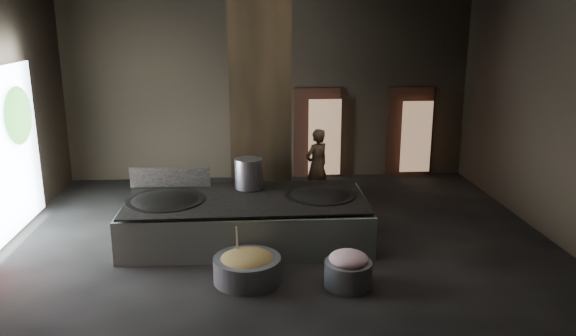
{
  "coord_description": "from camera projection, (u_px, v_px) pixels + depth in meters",
  "views": [
    {
      "loc": [
        -0.57,
        -9.47,
        3.98
      ],
      "look_at": [
        0.18,
        0.67,
        1.25
      ],
      "focal_mm": 35.0,
      "sensor_mm": 36.0,
      "label": 1
    }
  ],
  "objects": [
    {
      "name": "floor",
      "position": [
        281.0,
        247.0,
        10.21
      ],
      "size": [
        10.0,
        9.0,
        0.1
      ],
      "primitive_type": "cube",
      "color": "black",
      "rests_on": "ground"
    },
    {
      "name": "back_wall",
      "position": [
        269.0,
        89.0,
        14.0
      ],
      "size": [
        10.0,
        0.1,
        4.5
      ],
      "primitive_type": "cube",
      "color": "black",
      "rests_on": "ground"
    },
    {
      "name": "front_wall",
      "position": [
        310.0,
        210.0,
        5.23
      ],
      "size": [
        10.0,
        0.1,
        4.5
      ],
      "primitive_type": "cube",
      "color": "black",
      "rests_on": "ground"
    },
    {
      "name": "right_wall",
      "position": [
        563.0,
        118.0,
        9.98
      ],
      "size": [
        0.1,
        9.0,
        4.5
      ],
      "primitive_type": "cube",
      "color": "black",
      "rests_on": "ground"
    },
    {
      "name": "pillar",
      "position": [
        260.0,
        105.0,
        11.42
      ],
      "size": [
        1.2,
        1.2,
        4.5
      ],
      "primitive_type": "cube",
      "color": "black",
      "rests_on": "ground"
    },
    {
      "name": "hearth_platform",
      "position": [
        247.0,
        221.0,
        10.28
      ],
      "size": [
        4.42,
        2.18,
        0.76
      ],
      "primitive_type": "cube",
      "rotation": [
        0.0,
        0.0,
        -0.02
      ],
      "color": "#A8BAA7",
      "rests_on": "ground"
    },
    {
      "name": "platform_cap",
      "position": [
        246.0,
        198.0,
        10.17
      ],
      "size": [
        4.28,
        2.05,
        0.03
      ],
      "primitive_type": "cube",
      "color": "black",
      "rests_on": "hearth_platform"
    },
    {
      "name": "wok_left",
      "position": [
        165.0,
        204.0,
        10.03
      ],
      "size": [
        1.38,
        1.38,
        0.38
      ],
      "primitive_type": "ellipsoid",
      "color": "black",
      "rests_on": "hearth_platform"
    },
    {
      "name": "wok_left_rim",
      "position": [
        165.0,
        201.0,
        10.01
      ],
      "size": [
        1.41,
        1.41,
        0.05
      ],
      "primitive_type": "cylinder",
      "color": "black",
      "rests_on": "hearth_platform"
    },
    {
      "name": "wok_right",
      "position": [
        320.0,
        199.0,
        10.33
      ],
      "size": [
        1.28,
        1.28,
        0.36
      ],
      "primitive_type": "ellipsoid",
      "color": "black",
      "rests_on": "hearth_platform"
    },
    {
      "name": "wok_right_rim",
      "position": [
        320.0,
        195.0,
        10.31
      ],
      "size": [
        1.31,
        1.31,
        0.05
      ],
      "primitive_type": "cylinder",
      "color": "black",
      "rests_on": "hearth_platform"
    },
    {
      "name": "stock_pot",
      "position": [
        249.0,
        173.0,
        10.62
      ],
      "size": [
        0.53,
        0.53,
        0.57
      ],
      "primitive_type": "cylinder",
      "color": "#A8A9AF",
      "rests_on": "hearth_platform"
    },
    {
      "name": "splash_guard",
      "position": [
        170.0,
        177.0,
        10.73
      ],
      "size": [
        1.52,
        0.09,
        0.38
      ],
      "primitive_type": "cube",
      "rotation": [
        0.0,
        0.0,
        -0.02
      ],
      "color": "black",
      "rests_on": "hearth_platform"
    },
    {
      "name": "cook",
      "position": [
        317.0,
        166.0,
        12.36
      ],
      "size": [
        0.71,
        0.66,
        1.65
      ],
      "primitive_type": "imported",
      "rotation": [
        0.0,
        0.0,
        3.74
      ],
      "color": "olive",
      "rests_on": "ground"
    },
    {
      "name": "veg_basin",
      "position": [
        247.0,
        269.0,
        8.73
      ],
      "size": [
        1.39,
        1.39,
        0.39
      ],
      "primitive_type": "cylinder",
      "rotation": [
        0.0,
        0.0,
        0.41
      ],
      "color": "slate",
      "rests_on": "ground"
    },
    {
      "name": "veg_fill",
      "position": [
        247.0,
        260.0,
        8.69
      ],
      "size": [
        0.87,
        0.87,
        0.27
      ],
      "primitive_type": "ellipsoid",
      "color": "olive",
      "rests_on": "veg_basin"
    },
    {
      "name": "ladle",
      "position": [
        237.0,
        244.0,
        8.77
      ],
      "size": [
        0.04,
        0.42,
        0.75
      ],
      "primitive_type": "cylinder",
      "rotation": [
        0.49,
        0.0,
        -0.02
      ],
      "color": "#A8A9AF",
      "rests_on": "veg_basin"
    },
    {
      "name": "meat_basin",
      "position": [
        348.0,
        274.0,
        8.56
      ],
      "size": [
        0.96,
        0.96,
        0.4
      ],
      "primitive_type": "cylinder",
      "rotation": [
        0.0,
        0.0,
        0.41
      ],
      "color": "slate",
      "rests_on": "ground"
    },
    {
      "name": "meat_fill",
      "position": [
        348.0,
        259.0,
        8.49
      ],
      "size": [
        0.6,
        0.6,
        0.23
      ],
      "primitive_type": "ellipsoid",
      "color": "pink",
      "rests_on": "meat_basin"
    },
    {
      "name": "doorway_near",
      "position": [
        317.0,
        135.0,
        14.28
      ],
      "size": [
        1.18,
        0.08,
        2.38
      ],
      "primitive_type": "cube",
      "color": "black",
      "rests_on": "ground"
    },
    {
      "name": "doorway_near_glow",
      "position": [
        325.0,
        138.0,
        14.17
      ],
      "size": [
        0.82,
        0.04,
        1.94
      ],
      "primitive_type": "cube",
      "color": "#8C6647",
      "rests_on": "ground"
    },
    {
      "name": "doorway_far",
      "position": [
        409.0,
        133.0,
        14.46
      ],
      "size": [
        1.18,
        0.08,
        2.38
      ],
      "primitive_type": "cube",
      "color": "black",
      "rests_on": "ground"
    },
    {
      "name": "doorway_far_glow",
      "position": [
        416.0,
        137.0,
        14.24
      ],
      "size": [
        0.77,
        0.04,
        1.82
      ],
      "primitive_type": "cube",
      "color": "#8C6647",
      "rests_on": "ground"
    },
    {
      "name": "tree_silhouette",
      "position": [
        18.0,
        116.0,
        10.53
      ],
      "size": [
        0.28,
        1.1,
        1.1
      ],
      "primitive_type": "ellipsoid",
      "color": "#194714",
      "rests_on": "left_opening"
    }
  ]
}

